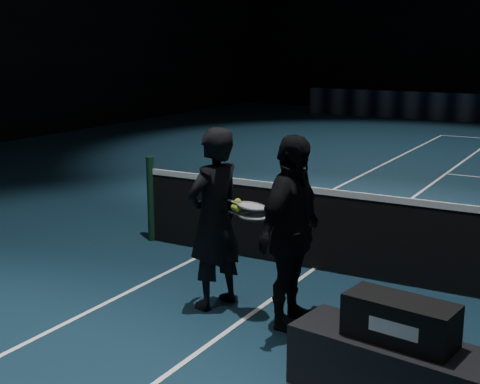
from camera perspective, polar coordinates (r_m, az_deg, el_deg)
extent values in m
cylinder|color=black|center=(8.66, -7.60, -0.60)|extent=(0.10, 0.10, 1.10)
cube|color=black|center=(5.06, 13.28, -14.64)|extent=(1.61, 0.73, 0.47)
cube|color=black|center=(4.90, 13.52, -10.59)|extent=(0.82, 0.44, 0.31)
cube|color=white|center=(4.75, 12.93, -11.33)|extent=(0.36, 0.06, 0.10)
imported|color=black|center=(6.37, -2.20, -2.30)|extent=(0.57, 0.72, 1.76)
imported|color=black|center=(5.92, 4.37, -3.53)|extent=(0.45, 1.04, 1.76)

